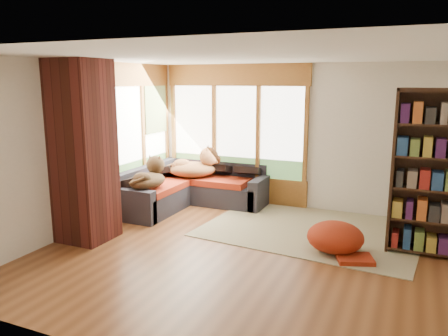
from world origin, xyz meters
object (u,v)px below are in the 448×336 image
Objects in this scene: brick_chimney at (84,152)px; pouf at (335,236)px; dog_brindle at (149,173)px; area_rug at (312,228)px; bookshelf at (430,174)px; sectional_sofa at (182,190)px; dog_tan at (196,162)px.

brick_chimney is 3.40× the size of pouf.
pouf is 0.89× the size of dog_brindle.
bookshelf is at bearing -14.20° from area_rug.
area_rug is (2.95, 1.74, -1.29)m from brick_chimney.
sectional_sofa is 0.59m from dog_tan.
brick_chimney is at bearing -149.47° from area_rug.
bookshelf is 4.30m from dog_brindle.
brick_chimney is 3.03× the size of dog_brindle.
sectional_sofa is at bearing 172.96° from area_rug.
dog_tan is at bearing 165.68° from area_rug.
dog_tan is at bearing 61.42° from sectional_sofa.
bookshelf is at bearing 19.59° from pouf.
dog_tan is at bearing 153.87° from pouf.
pouf is 0.74× the size of dog_tan.
area_rug is at bearing -8.46° from sectional_sofa.
brick_chimney is 0.81× the size of area_rug.
brick_chimney is at bearing -103.71° from sectional_sofa.
dog_tan is 1.11m from dog_brindle.
brick_chimney is 3.73m from pouf.
area_rug is at bearing -36.75° from dog_tan.
bookshelf is 2.89× the size of pouf.
brick_chimney is at bearing -163.60° from bookshelf.
sectional_sofa is 4.23m from bookshelf.
dog_tan is at bearing -21.69° from dog_brindle.
dog_brindle reaches higher than pouf.
dog_tan is at bearing 165.73° from bookshelf.
dog_tan reaches higher than sectional_sofa.
dog_brindle reaches higher than sectional_sofa.
dog_brindle is at bearing -179.30° from bookshelf.
bookshelf is at bearing -11.28° from sectional_sofa.
bookshelf is 2.58× the size of dog_brindle.
brick_chimney is 1.18× the size of bookshelf.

